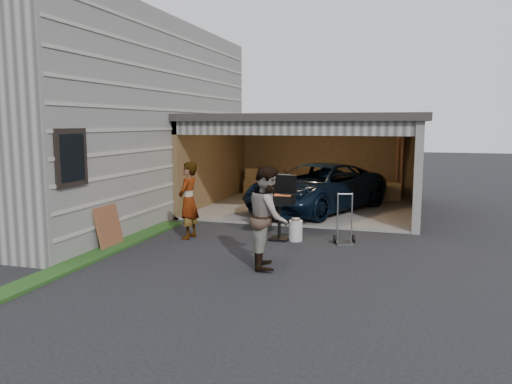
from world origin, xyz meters
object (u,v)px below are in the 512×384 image
man (268,217)px  bbq_grill (280,202)px  minivan (317,190)px  hand_truck (345,234)px  propane_tank (296,231)px  plywood_panel (109,227)px  woman (189,200)px

man → bbq_grill: (-0.34, 2.20, -0.07)m
minivan → hand_truck: size_ratio=4.44×
man → propane_tank: bearing=-16.4°
hand_truck → bbq_grill: bearing=163.7°
propane_tank → hand_truck: size_ratio=0.41×
hand_truck → plywood_panel: bearing=-176.1°
bbq_grill → hand_truck: bbq_grill is taller
bbq_grill → propane_tank: (0.38, -0.02, -0.64)m
woman → propane_tank: bearing=100.7°
woman → hand_truck: (3.52, 0.50, -0.67)m
propane_tank → hand_truck: hand_truck is taller
plywood_panel → hand_truck: hand_truck is taller
man → plywood_panel: (-3.64, 0.39, -0.49)m
woman → bbq_grill: 2.10m
man → propane_tank: 2.29m
plywood_panel → minivan: bearing=57.4°
bbq_grill → plywood_panel: (-3.30, -1.81, -0.42)m
bbq_grill → hand_truck: (1.48, 0.02, -0.66)m
minivan → propane_tank: size_ratio=10.78×
man → bbq_grill: size_ratio=1.28×
bbq_grill → plywood_panel: size_ratio=1.60×
woman → plywood_panel: woman is taller
woman → bbq_grill: size_ratio=1.21×
minivan → plywood_panel: 6.50m
woman → plywood_panel: size_ratio=1.93×
minivan → bbq_grill: 3.67m
bbq_grill → woman: bearing=-166.6°
bbq_grill → man: bearing=-81.3°
propane_tank → hand_truck: bearing=2.1°
woman → man: 2.93m
man → plywood_panel: 3.69m
minivan → bbq_grill: (-0.20, -3.66, 0.18)m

